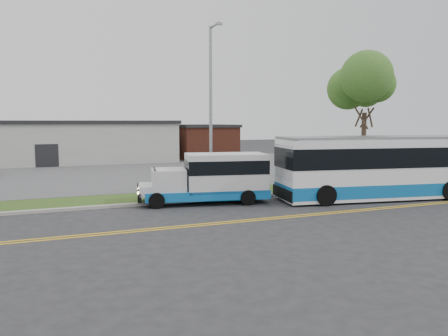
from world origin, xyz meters
name	(u,v)px	position (x,y,z in m)	size (l,w,h in m)	color
ground	(174,207)	(0.00, 0.00, 0.00)	(140.00, 140.00, 0.00)	#28282B
lane_line_north	(197,224)	(0.00, -3.85, 0.01)	(70.00, 0.12, 0.01)	gold
lane_line_south	(200,226)	(0.00, -4.15, 0.01)	(70.00, 0.12, 0.01)	gold
curb	(168,202)	(0.00, 1.10, 0.07)	(80.00, 0.30, 0.15)	#9E9B93
verge	(160,197)	(0.00, 2.90, 0.05)	(80.00, 3.30, 0.10)	#2C501A
parking_lot	(122,171)	(0.00, 17.00, 0.05)	(80.00, 25.00, 0.10)	#4C4C4F
commercial_building	(47,142)	(-6.00, 27.00, 2.18)	(25.40, 10.40, 4.35)	#9E9E99
brick_wing	(204,142)	(10.50, 26.00, 1.96)	(6.30, 7.30, 3.90)	brown
tree_east	(365,92)	(14.00, 3.00, 6.20)	(5.20, 5.20, 8.33)	#36281D
streetlight_near	(211,105)	(3.00, 2.73, 5.23)	(0.35, 1.53, 9.50)	gray
shuttle_bus	(213,177)	(2.30, 0.48, 1.39)	(7.02, 3.33, 2.59)	#1063AD
transit_bus	(388,167)	(11.84, -1.80, 1.75)	(12.77, 4.76, 3.46)	white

